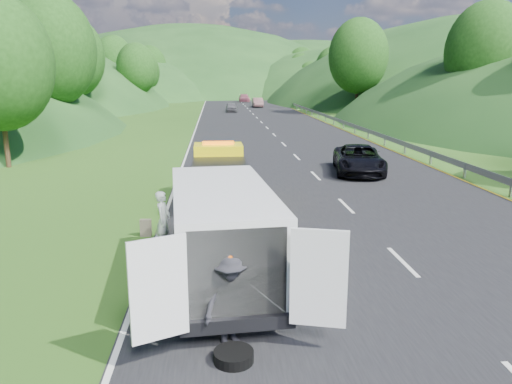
{
  "coord_description": "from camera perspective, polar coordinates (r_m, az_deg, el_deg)",
  "views": [
    {
      "loc": [
        -2.01,
        -14.41,
        4.95
      ],
      "look_at": [
        -0.75,
        1.18,
        1.3
      ],
      "focal_mm": 35.0,
      "sensor_mm": 36.0,
      "label": 1
    }
  ],
  "objects": [
    {
      "name": "dist_car_b",
      "position": [
        81.8,
        0.2,
        9.67
      ],
      "size": [
        1.56,
        4.48,
        1.47
      ],
      "primitive_type": "imported",
      "color": "brown",
      "rests_on": "ground"
    },
    {
      "name": "woman",
      "position": [
        14.95,
        -10.41,
        -6.42
      ],
      "size": [
        0.57,
        0.7,
        1.72
      ],
      "primitive_type": "imported",
      "rotation": [
        0.0,
        0.0,
        1.37
      ],
      "color": "white",
      "rests_on": "ground"
    },
    {
      "name": "ground",
      "position": [
        15.37,
        3.15,
        -5.67
      ],
      "size": [
        320.0,
        320.0,
        0.0
      ],
      "primitive_type": "plane",
      "color": "#38661E",
      "rests_on": "ground"
    },
    {
      "name": "tow_truck",
      "position": [
        19.84,
        -4.23,
        2.03
      ],
      "size": [
        2.13,
        5.45,
        2.33
      ],
      "rotation": [
        0.0,
        0.0,
        0.01
      ],
      "color": "black",
      "rests_on": "ground"
    },
    {
      "name": "tree_line_right",
      "position": [
        78.66,
        14.09,
        9.14
      ],
      "size": [
        14.0,
        140.0,
        14.0
      ],
      "primitive_type": null,
      "color": "#275C1B",
      "rests_on": "ground"
    },
    {
      "name": "hills_backdrop",
      "position": [
        149.44,
        -1.4,
        11.23
      ],
      "size": [
        201.0,
        288.6,
        44.0
      ],
      "primitive_type": null,
      "color": "#2D5B23",
      "rests_on": "ground"
    },
    {
      "name": "dist_car_a",
      "position": [
        71.15,
        -2.81,
        9.13
      ],
      "size": [
        1.53,
        3.81,
        1.3
      ],
      "primitive_type": "imported",
      "color": "#515055",
      "rests_on": "ground"
    },
    {
      "name": "road_surface",
      "position": [
        54.87,
        0.63,
        7.97
      ],
      "size": [
        14.0,
        200.0,
        0.02
      ],
      "primitive_type": "cube",
      "color": "black",
      "rests_on": "ground"
    },
    {
      "name": "spare_tire",
      "position": [
        9.34,
        -2.56,
        -18.87
      ],
      "size": [
        0.72,
        0.72,
        0.2
      ],
      "primitive_type": "cylinder",
      "color": "black",
      "rests_on": "ground"
    },
    {
      "name": "worker",
      "position": [
        9.88,
        -2.9,
        -16.97
      ],
      "size": [
        1.33,
        1.19,
        1.78
      ],
      "primitive_type": "imported",
      "rotation": [
        0.0,
        0.0,
        0.59
      ],
      "color": "black",
      "rests_on": "ground"
    },
    {
      "name": "suitcase",
      "position": [
        16.16,
        -12.48,
        -4.01
      ],
      "size": [
        0.35,
        0.21,
        0.55
      ],
      "primitive_type": "cube",
      "rotation": [
        0.0,
        0.0,
        -0.08
      ],
      "color": "#514A3C",
      "rests_on": "ground"
    },
    {
      "name": "passing_suv",
      "position": [
        26.53,
        11.59,
        2.11
      ],
      "size": [
        3.23,
        5.5,
        1.44
      ],
      "primitive_type": "imported",
      "rotation": [
        0.0,
        0.0,
        -0.17
      ],
      "color": "black",
      "rests_on": "ground"
    },
    {
      "name": "white_van",
      "position": [
        11.95,
        -3.97,
        -4.28
      ],
      "size": [
        3.75,
        7.08,
        2.44
      ],
      "rotation": [
        0.0,
        0.0,
        0.09
      ],
      "color": "black",
      "rests_on": "ground"
    },
    {
      "name": "tree_line_left",
      "position": [
        76.49,
        -17.68,
        8.82
      ],
      "size": [
        14.0,
        140.0,
        14.0
      ],
      "primitive_type": null,
      "color": "#275C1B",
      "rests_on": "ground"
    },
    {
      "name": "child",
      "position": [
        15.7,
        -3.28,
        -5.26
      ],
      "size": [
        0.6,
        0.63,
        1.02
      ],
      "primitive_type": "imported",
      "rotation": [
        0.0,
        0.0,
        -0.94
      ],
      "color": "#CCBC6D",
      "rests_on": "ground"
    },
    {
      "name": "guardrail",
      "position": [
        68.22,
        5.84,
        8.91
      ],
      "size": [
        0.06,
        140.0,
        1.52
      ],
      "primitive_type": "cube",
      "color": "gray",
      "rests_on": "ground"
    },
    {
      "name": "dist_car_c",
      "position": [
        98.84,
        -1.34,
        10.26
      ],
      "size": [
        2.0,
        4.92,
        1.43
      ],
      "primitive_type": "imported",
      "color": "#8F4758",
      "rests_on": "ground"
    }
  ]
}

